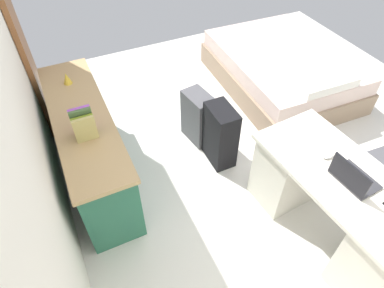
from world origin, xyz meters
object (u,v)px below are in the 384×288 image
object	(u,v)px
desk	(334,206)
bed	(282,70)
credenza	(89,146)
computer_mouse	(328,155)
figurine_small	(67,78)
suitcase_black	(220,135)
laptop	(353,178)
suitcase_spare_grey	(198,117)

from	to	relation	value
desk	bed	size ratio (longest dim) A/B	0.76
credenza	bed	size ratio (longest dim) A/B	0.92
bed	computer_mouse	world-z (taller)	computer_mouse
bed	figurine_small	world-z (taller)	figurine_small
suitcase_black	figurine_small	distance (m)	1.56
computer_mouse	suitcase_black	bearing A→B (deg)	19.89
desk	bed	distance (m)	2.17
credenza	suitcase_black	distance (m)	1.26
desk	laptop	xyz separation A→B (m)	(-0.03, 0.01, 0.40)
laptop	figurine_small	distance (m)	2.59
bed	suitcase_black	distance (m)	1.57
bed	computer_mouse	distance (m)	2.02
suitcase_spare_grey	laptop	size ratio (longest dim) A/B	1.76
laptop	suitcase_spare_grey	bearing A→B (deg)	15.95
bed	suitcase_spare_grey	xyz separation A→B (m)	(-0.43, 1.40, 0.04)
desk	credenza	world-z (taller)	credenza
suitcase_spare_grey	laptop	xyz separation A→B (m)	(-1.56, -0.45, 0.50)
bed	desk	bearing A→B (deg)	154.34
desk	suitcase_black	size ratio (longest dim) A/B	2.26
suitcase_black	laptop	distance (m)	1.32
desk	figurine_small	xyz separation A→B (m)	(2.01, 1.61, 0.44)
desk	laptop	bearing A→B (deg)	159.22
credenza	computer_mouse	size ratio (longest dim) A/B	18.00
suitcase_black	computer_mouse	distance (m)	1.09
suitcase_spare_grey	desk	bearing A→B (deg)	-172.29
suitcase_spare_grey	computer_mouse	world-z (taller)	computer_mouse
suitcase_black	computer_mouse	size ratio (longest dim) A/B	6.56
laptop	computer_mouse	world-z (taller)	laptop
suitcase_spare_grey	figurine_small	size ratio (longest dim) A/B	5.21
desk	suitcase_spare_grey	xyz separation A→B (m)	(1.53, 0.46, -0.10)
credenza	figurine_small	xyz separation A→B (m)	(0.51, 0.00, 0.44)
desk	figurine_small	world-z (taller)	figurine_small
figurine_small	suitcase_black	bearing A→B (deg)	-125.37
suitcase_black	figurine_small	xyz separation A→B (m)	(0.86, 1.21, 0.49)
desk	computer_mouse	distance (m)	0.43
bed	computer_mouse	bearing A→B (deg)	151.66
desk	computer_mouse	bearing A→B (deg)	-2.57
bed	suitcase_spare_grey	world-z (taller)	bed
figurine_small	suitcase_spare_grey	bearing A→B (deg)	-112.49
credenza	suitcase_spare_grey	world-z (taller)	credenza
desk	laptop	size ratio (longest dim) A/B	4.56
suitcase_black	laptop	bearing A→B (deg)	-161.24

